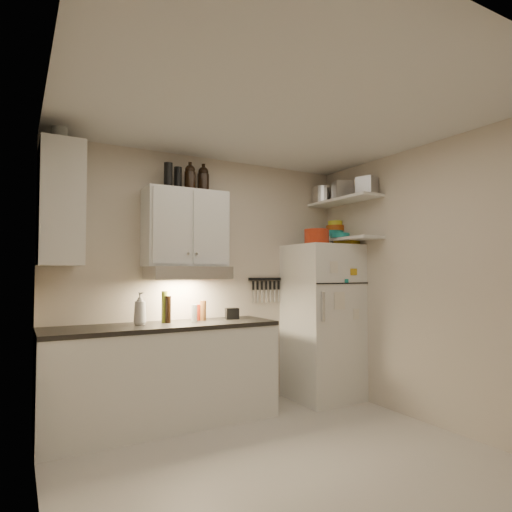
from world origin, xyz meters
TOP-DOWN VIEW (x-y plane):
  - floor at (0.00, 0.00)m, footprint 3.20×3.00m
  - ceiling at (0.00, 0.00)m, footprint 3.20×3.00m
  - back_wall at (0.00, 1.51)m, footprint 3.20×0.02m
  - left_wall at (-1.61, 0.00)m, footprint 0.02×3.00m
  - right_wall at (1.61, 0.00)m, footprint 0.02×3.00m
  - base_cabinet at (-0.55, 1.20)m, footprint 2.10×0.60m
  - countertop at (-0.55, 1.20)m, footprint 2.10×0.62m
  - upper_cabinet at (-0.30, 1.33)m, footprint 0.80×0.33m
  - side_cabinet at (-1.44, 1.20)m, footprint 0.33×0.55m
  - range_hood at (-0.30, 1.27)m, footprint 0.76×0.46m
  - fridge at (1.25, 1.16)m, footprint 0.70×0.68m
  - shelf_hi at (1.45, 1.02)m, footprint 0.30×0.95m
  - shelf_lo at (1.45, 1.02)m, footprint 0.30×0.95m
  - knife_strip at (0.70, 1.49)m, footprint 0.42×0.02m
  - dutch_oven at (1.04, 0.99)m, footprint 0.35×0.35m
  - book_stack at (1.49, 1.01)m, footprint 0.25×0.28m
  - spice_jar at (1.35, 1.16)m, footprint 0.08×0.08m
  - stock_pot at (1.45, 1.38)m, footprint 0.35×0.35m
  - tin_a at (1.44, 1.03)m, footprint 0.25×0.24m
  - tin_b at (1.47, 0.68)m, footprint 0.23×0.23m
  - bowl_teal at (1.50, 1.29)m, footprint 0.27×0.27m
  - bowl_orange at (1.55, 1.29)m, footprint 0.22×0.22m
  - bowl_yellow at (1.55, 1.29)m, footprint 0.17×0.17m
  - plates at (1.38, 1.01)m, footprint 0.26×0.26m
  - growler_a at (-0.26, 1.31)m, footprint 0.13×0.13m
  - growler_b at (-0.10, 1.38)m, footprint 0.14×0.14m
  - thermos_a at (-0.38, 1.34)m, footprint 0.09×0.09m
  - thermos_b at (-0.49, 1.29)m, footprint 0.10×0.10m
  - side_jar at (-1.45, 1.22)m, footprint 0.15×0.15m
  - soap_bottle at (-0.76, 1.25)m, footprint 0.15×0.16m
  - pepper_mill at (-0.12, 1.30)m, footprint 0.08×0.08m
  - oil_bottle at (-0.51, 1.31)m, footprint 0.07×0.07m
  - vinegar_bottle at (-0.49, 1.26)m, footprint 0.05×0.05m
  - clear_bottle at (-0.25, 1.22)m, footprint 0.06×0.06m
  - red_jar at (-0.18, 1.34)m, footprint 0.09×0.09m
  - caddy at (0.18, 1.28)m, footprint 0.15×0.12m

SIDE VIEW (x-z plane):
  - floor at x=0.00m, z-range -0.02..0.00m
  - base_cabinet at x=-0.55m, z-range 0.00..0.88m
  - fridge at x=1.25m, z-range 0.00..1.70m
  - countertop at x=-0.55m, z-range 0.88..0.92m
  - caddy at x=0.18m, z-range 0.92..1.03m
  - red_jar at x=-0.18m, z-range 0.92..1.08m
  - clear_bottle at x=-0.25m, z-range 0.92..1.09m
  - pepper_mill at x=-0.12m, z-range 0.92..1.11m
  - vinegar_bottle at x=-0.49m, z-range 0.92..1.17m
  - oil_bottle at x=-0.51m, z-range 0.92..1.22m
  - soap_bottle at x=-0.76m, z-range 0.92..1.25m
  - back_wall at x=0.00m, z-range 0.00..2.60m
  - left_wall at x=-1.61m, z-range 0.00..2.60m
  - right_wall at x=1.61m, z-range 0.00..2.60m
  - knife_strip at x=0.70m, z-range 1.31..1.33m
  - range_hood at x=-0.30m, z-range 1.33..1.45m
  - book_stack at x=1.49m, z-range 1.70..1.78m
  - spice_jar at x=1.35m, z-range 1.70..1.80m
  - shelf_lo at x=1.45m, z-range 1.75..1.77m
  - dutch_oven at x=1.04m, z-range 1.70..1.85m
  - plates at x=1.38m, z-range 1.77..1.83m
  - upper_cabinet at x=-0.30m, z-range 1.45..2.20m
  - bowl_teal at x=1.50m, z-range 1.77..1.88m
  - bowl_orange at x=1.55m, z-range 1.88..1.95m
  - side_cabinet at x=-1.44m, z-range 1.45..2.45m
  - bowl_yellow at x=1.55m, z-range 1.95..2.00m
  - shelf_hi at x=1.45m, z-range 2.19..2.22m
  - tin_b at x=1.47m, z-range 2.21..2.40m
  - thermos_a at x=-0.38m, z-range 2.20..2.42m
  - stock_pot at x=1.45m, z-range 2.21..2.41m
  - tin_a at x=1.44m, z-range 2.21..2.41m
  - thermos_b at x=-0.49m, z-range 2.20..2.44m
  - growler_a at x=-0.26m, z-range 2.20..2.46m
  - growler_b at x=-0.10m, z-range 2.20..2.48m
  - side_jar at x=-1.45m, z-range 2.45..2.62m
  - ceiling at x=0.00m, z-range 2.60..2.62m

